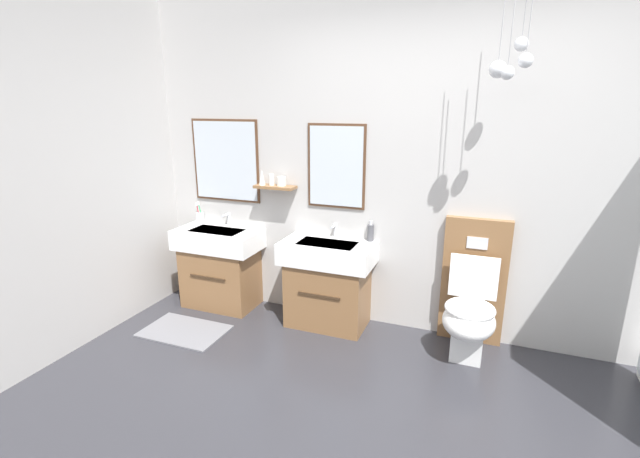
% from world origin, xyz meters
% --- Properties ---
extents(wall_back, '(5.15, 0.57, 2.74)m').
position_xyz_m(wall_back, '(-0.02, 1.68, 1.37)').
color(wall_back, '#B7B5B2').
rests_on(wall_back, ground).
extents(bath_mat, '(0.68, 0.44, 0.01)m').
position_xyz_m(bath_mat, '(-1.85, 0.86, 0.01)').
color(bath_mat, slate).
rests_on(bath_mat, ground).
extents(vanity_sink_left, '(0.76, 0.45, 0.73)m').
position_xyz_m(vanity_sink_left, '(-1.85, 1.43, 0.39)').
color(vanity_sink_left, brown).
rests_on(vanity_sink_left, ground).
extents(tap_on_left_sink, '(0.03, 0.13, 0.11)m').
position_xyz_m(tap_on_left_sink, '(-1.85, 1.59, 0.80)').
color(tap_on_left_sink, silver).
rests_on(tap_on_left_sink, vanity_sink_left).
extents(vanity_sink_right, '(0.76, 0.45, 0.73)m').
position_xyz_m(vanity_sink_right, '(-0.80, 1.43, 0.39)').
color(vanity_sink_right, brown).
rests_on(vanity_sink_right, ground).
extents(tap_on_right_sink, '(0.03, 0.13, 0.11)m').
position_xyz_m(tap_on_right_sink, '(-0.80, 1.59, 0.80)').
color(tap_on_right_sink, silver).
rests_on(tap_on_right_sink, vanity_sink_right).
extents(toilet, '(0.48, 0.62, 1.00)m').
position_xyz_m(toilet, '(0.35, 1.42, 0.38)').
color(toilet, brown).
rests_on(toilet, ground).
extents(toothbrush_cup, '(0.07, 0.07, 0.20)m').
position_xyz_m(toothbrush_cup, '(-2.15, 1.58, 0.79)').
color(toothbrush_cup, silver).
rests_on(toothbrush_cup, vanity_sink_left).
extents(soap_dispenser, '(0.06, 0.06, 0.17)m').
position_xyz_m(soap_dispenser, '(-0.48, 1.59, 0.80)').
color(soap_dispenser, '#4C4C51').
rests_on(soap_dispenser, vanity_sink_right).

